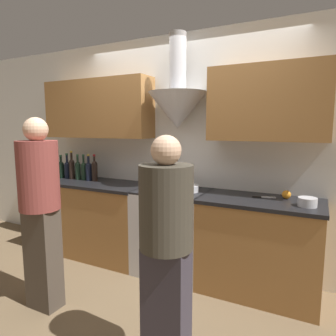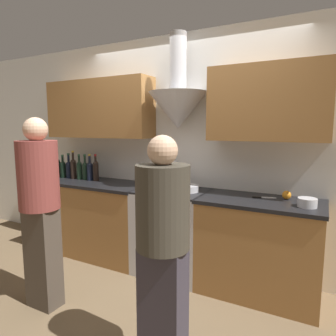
# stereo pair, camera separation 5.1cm
# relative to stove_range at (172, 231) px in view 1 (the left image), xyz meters

# --- Properties ---
(ground_plane) EXTENTS (12.00, 12.00, 0.00)m
(ground_plane) POSITION_rel_stove_range_xyz_m (0.00, -0.33, -0.46)
(ground_plane) COLOR brown
(wall_back) EXTENTS (8.40, 0.63, 2.60)m
(wall_back) POSITION_rel_stove_range_xyz_m (-0.07, 0.26, 1.02)
(wall_back) COLOR white
(wall_back) RESTS_ON ground_plane
(counter_left) EXTENTS (1.48, 0.62, 0.91)m
(counter_left) POSITION_rel_stove_range_xyz_m (-1.10, -0.00, -0.00)
(counter_left) COLOR #9E6B38
(counter_left) RESTS_ON ground_plane
(counter_right) EXTENTS (1.12, 0.62, 0.91)m
(counter_right) POSITION_rel_stove_range_xyz_m (0.92, -0.00, -0.00)
(counter_right) COLOR #9E6B38
(counter_right) RESTS_ON ground_plane
(stove_range) EXTENTS (0.74, 0.60, 0.91)m
(stove_range) POSITION_rel_stove_range_xyz_m (0.00, 0.00, 0.00)
(stove_range) COLOR silver
(stove_range) RESTS_ON ground_plane
(wine_bottle_0) EXTENTS (0.08, 0.08, 0.32)m
(wine_bottle_0) POSITION_rel_stove_range_xyz_m (-1.75, 0.03, 0.59)
(wine_bottle_0) COLOR black
(wine_bottle_0) RESTS_ON counter_left
(wine_bottle_1) EXTENTS (0.07, 0.07, 0.30)m
(wine_bottle_1) POSITION_rel_stove_range_xyz_m (-1.65, 0.03, 0.58)
(wine_bottle_1) COLOR black
(wine_bottle_1) RESTS_ON counter_left
(wine_bottle_2) EXTENTS (0.08, 0.08, 0.33)m
(wine_bottle_2) POSITION_rel_stove_range_xyz_m (-1.55, 0.05, 0.58)
(wine_bottle_2) COLOR black
(wine_bottle_2) RESTS_ON counter_left
(wine_bottle_3) EXTENTS (0.07, 0.07, 0.36)m
(wine_bottle_3) POSITION_rel_stove_range_xyz_m (-1.46, 0.04, 0.60)
(wine_bottle_3) COLOR black
(wine_bottle_3) RESTS_ON counter_left
(wine_bottle_4) EXTENTS (0.07, 0.07, 0.32)m
(wine_bottle_4) POSITION_rel_stove_range_xyz_m (-1.36, 0.04, 0.58)
(wine_bottle_4) COLOR black
(wine_bottle_4) RESTS_ON counter_left
(wine_bottle_5) EXTENTS (0.07, 0.07, 0.32)m
(wine_bottle_5) POSITION_rel_stove_range_xyz_m (-1.27, 0.05, 0.58)
(wine_bottle_5) COLOR black
(wine_bottle_5) RESTS_ON counter_left
(wine_bottle_6) EXTENTS (0.08, 0.08, 0.33)m
(wine_bottle_6) POSITION_rel_stove_range_xyz_m (-1.19, 0.04, 0.58)
(wine_bottle_6) COLOR black
(wine_bottle_6) RESTS_ON counter_left
(wine_bottle_7) EXTENTS (0.07, 0.07, 0.33)m
(wine_bottle_7) POSITION_rel_stove_range_xyz_m (-1.09, 0.05, 0.59)
(wine_bottle_7) COLOR black
(wine_bottle_7) RESTS_ON counter_left
(stock_pot) EXTENTS (0.22, 0.22, 0.15)m
(stock_pot) POSITION_rel_stove_range_xyz_m (-0.17, 0.04, 0.53)
(stock_pot) COLOR silver
(stock_pot) RESTS_ON stove_range
(mixing_bowl) EXTENTS (0.24, 0.24, 0.07)m
(mixing_bowl) POSITION_rel_stove_range_xyz_m (0.17, 0.01, 0.49)
(mixing_bowl) COLOR silver
(mixing_bowl) RESTS_ON stove_range
(orange_fruit) EXTENTS (0.08, 0.08, 0.08)m
(orange_fruit) POSITION_rel_stove_range_xyz_m (1.13, 0.13, 0.49)
(orange_fruit) COLOR orange
(orange_fruit) RESTS_ON counter_right
(saucepan) EXTENTS (0.16, 0.16, 0.08)m
(saucepan) POSITION_rel_stove_range_xyz_m (1.31, -0.08, 0.49)
(saucepan) COLOR silver
(saucepan) RESTS_ON counter_right
(chefs_knife) EXTENTS (0.21, 0.09, 0.01)m
(chefs_knife) POSITION_rel_stove_range_xyz_m (0.93, 0.09, 0.46)
(chefs_knife) COLOR silver
(chefs_knife) RESTS_ON counter_right
(person_foreground_left) EXTENTS (0.33, 0.33, 1.66)m
(person_foreground_left) POSITION_rel_stove_range_xyz_m (-0.72, -1.09, 0.46)
(person_foreground_left) COLOR #473D33
(person_foreground_left) RESTS_ON ground_plane
(person_foreground_right) EXTENTS (0.33, 0.33, 1.54)m
(person_foreground_right) POSITION_rel_stove_range_xyz_m (0.56, -1.23, 0.38)
(person_foreground_right) COLOR #38333D
(person_foreground_right) RESTS_ON ground_plane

